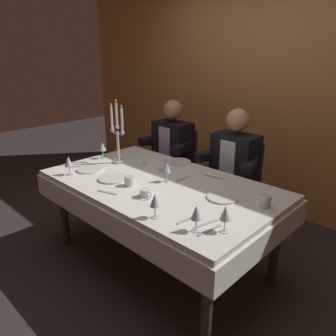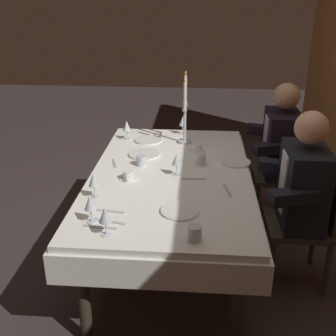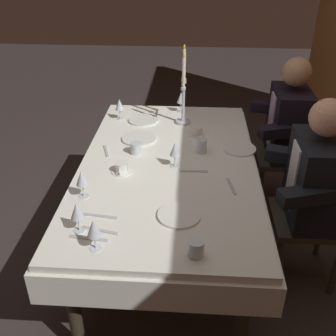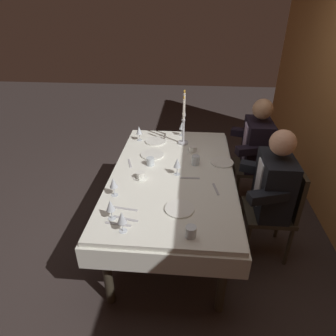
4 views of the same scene
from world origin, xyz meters
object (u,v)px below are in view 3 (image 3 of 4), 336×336
water_tumbler_0 (201,146)px  water_tumbler_1 (136,148)px  dinner_plate_2 (143,120)px  coffee_cup_1 (121,168)px  wine_glass_2 (175,150)px  dining_table (168,179)px  wine_glass_0 (77,212)px  coffee_cup_0 (197,131)px  wine_glass_1 (82,179)px  candelabra (183,93)px  wine_glass_3 (119,105)px  wine_glass_5 (94,229)px  seated_diner_1 (316,180)px  wine_glass_4 (181,98)px  dinner_plate_1 (239,149)px  water_tumbler_2 (196,248)px  seated_diner_0 (289,123)px  dinner_plate_0 (179,215)px  dinner_plate_3 (139,139)px

water_tumbler_0 → water_tumbler_1: 0.43m
dinner_plate_2 → coffee_cup_1: 0.77m
wine_glass_2 → water_tumbler_0: 0.27m
dining_table → wine_glass_2: 0.24m
dining_table → water_tumbler_1: water_tumbler_1 is taller
wine_glass_0 → coffee_cup_0: size_ratio=1.24×
wine_glass_1 → coffee_cup_1: bearing=149.1°
candelabra → wine_glass_3: candelabra is taller
dining_table → wine_glass_5: bearing=-18.8°
coffee_cup_1 → seated_diner_1: size_ratio=0.11×
dinner_plate_2 → wine_glass_3: (-0.03, -0.18, 0.11)m
wine_glass_3 → wine_glass_4: 0.50m
dinner_plate_1 → seated_diner_1: (0.35, 0.42, -0.01)m
water_tumbler_2 → seated_diner_0: bearing=155.0°
wine_glass_1 → seated_diner_1: 1.36m
coffee_cup_0 → wine_glass_5: bearing=-20.3°
dinner_plate_0 → wine_glass_4: size_ratio=1.37×
water_tumbler_0 → water_tumbler_2: 0.99m
wine_glass_4 → coffee_cup_1: 1.03m
dining_table → wine_glass_2: size_ratio=11.83×
wine_glass_2 → candelabra: bearing=177.6°
dinner_plate_1 → water_tumbler_0: water_tumbler_0 is taller
dining_table → water_tumbler_1: bearing=-117.5°
wine_glass_5 → seated_diner_1: 1.35m
dinner_plate_2 → dinner_plate_1: bearing=58.7°
wine_glass_5 → candelabra: bearing=166.3°
dinner_plate_0 → wine_glass_3: (-1.21, -0.51, 0.11)m
dinner_plate_0 → dinner_plate_1: 0.84m
coffee_cup_0 → wine_glass_3: bearing=-111.9°
wine_glass_5 → wine_glass_2: bearing=157.5°
water_tumbler_2 → coffee_cup_1: water_tumbler_2 is taller
dinner_plate_3 → coffee_cup_1: coffee_cup_1 is taller
wine_glass_2 → coffee_cup_0: (-0.46, 0.14, -0.09)m
coffee_cup_0 → coffee_cup_1: (0.56, -0.46, 0.00)m
wine_glass_0 → wine_glass_5: size_ratio=1.00×
wine_glass_0 → coffee_cup_1: wine_glass_0 is taller
dinner_plate_0 → seated_diner_1: (-0.41, 0.79, -0.01)m
seated_diner_1 → wine_glass_5: bearing=-59.7°
dinner_plate_2 → wine_glass_5: wine_glass_5 is taller
wine_glass_2 → seated_diner_1: seated_diner_1 is taller
candelabra → seated_diner_1: (0.76, 0.81, -0.25)m
dinner_plate_1 → seated_diner_1: bearing=50.3°
candelabra → water_tumbler_2: bearing=4.4°
dining_table → seated_diner_0: 1.12m
water_tumbler_0 → seated_diner_0: bearing=127.7°
dining_table → water_tumbler_2: bearing=12.4°
dinner_plate_0 → wine_glass_3: size_ratio=1.37×
coffee_cup_1 → seated_diner_0: 1.42m
water_tumbler_1 → coffee_cup_0: (-0.31, 0.40, -0.01)m
wine_glass_5 → seated_diner_0: size_ratio=0.13×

